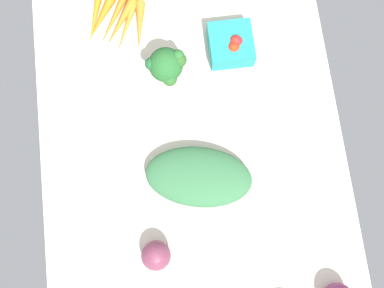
{
  "coord_description": "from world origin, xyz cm",
  "views": [
    {
      "loc": [
        -25.94,
        3.14,
        120.36
      ],
      "look_at": [
        0.0,
        0.0,
        4.0
      ],
      "focal_mm": 45.17,
      "sensor_mm": 36.0,
      "label": 1
    }
  ],
  "objects": [
    {
      "name": "carrot_bunch",
      "position": [
        35.85,
        15.92,
        3.26
      ],
      "size": [
        19.66,
        16.84,
        2.81
      ],
      "color": "orange",
      "rests_on": "tablecloth"
    },
    {
      "name": "red_onion_near_basket",
      "position": [
        -25.68,
        11.53,
        5.49
      ],
      "size": [
        6.99,
        6.99,
        6.99
      ],
      "primitive_type": "sphere",
      "color": "brown",
      "rests_on": "tablecloth"
    },
    {
      "name": "leafy_greens_clump",
      "position": [
        -8.47,
        -0.6,
        5.16
      ],
      "size": [
        20.09,
        28.46,
        6.32
      ],
      "primitive_type": "ellipsoid",
      "rotation": [
        0.0,
        0.0,
        1.35
      ],
      "color": "#356E42",
      "rests_on": "tablecloth"
    },
    {
      "name": "tablecloth",
      "position": [
        0.0,
        0.0,
        1.0
      ],
      "size": [
        104.0,
        76.0,
        2.0
      ],
      "primitive_type": "cube",
      "color": "beige",
      "rests_on": "ground"
    },
    {
      "name": "broccoli_head",
      "position": [
        18.92,
        3.86,
        10.03
      ],
      "size": [
        9.46,
        10.23,
        12.46
      ],
      "color": "#A6CF80",
      "rests_on": "tablecloth"
    },
    {
      "name": "berry_basket",
      "position": [
        24.56,
        -13.13,
        5.18
      ],
      "size": [
        11.12,
        11.12,
        6.85
      ],
      "color": "teal",
      "rests_on": "tablecloth"
    }
  ]
}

